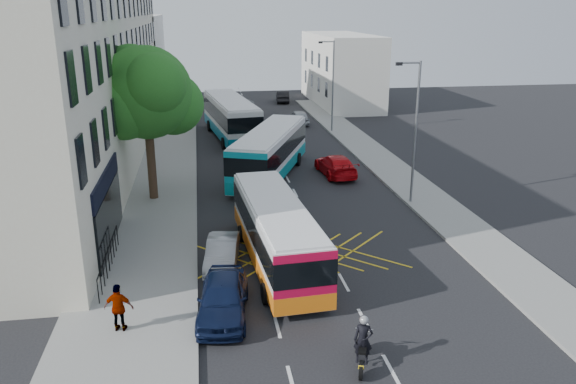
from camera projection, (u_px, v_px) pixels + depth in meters
name	position (u px, v px, depth m)	size (l,w,h in m)	color
ground	(364.00, 320.00, 20.48)	(120.00, 120.00, 0.00)	black
pavement_left	(154.00, 199.00, 33.28)	(5.00, 70.00, 0.15)	gray
pavement_right	(411.00, 186.00, 35.65)	(3.00, 70.00, 0.15)	gray
terrace_main	(76.00, 69.00, 39.28)	(8.30, 45.00, 13.50)	beige
terrace_far	(127.00, 58.00, 68.46)	(8.00, 20.00, 10.00)	silver
building_right	(340.00, 69.00, 65.91)	(6.00, 18.00, 8.00)	silver
street_tree	(146.00, 94.00, 31.30)	(6.30, 5.70, 8.80)	#382619
lamp_near	(414.00, 126.00, 31.22)	(1.45, 0.15, 8.00)	slate
lamp_far	(332.00, 81.00, 49.99)	(1.45, 0.15, 8.00)	slate
railings	(109.00, 259.00, 23.80)	(0.08, 5.60, 1.14)	black
bus_near	(277.00, 232.00, 24.57)	(3.07, 10.29, 2.85)	silver
bus_mid	(270.00, 152.00, 37.47)	(6.63, 11.51, 3.19)	silver
bus_far	(231.00, 117.00, 48.64)	(4.43, 12.55, 3.46)	silver
motorbike	(363.00, 342.00, 17.62)	(0.84, 1.95, 1.80)	black
parked_car_blue	(223.00, 298.00, 20.56)	(1.77, 4.39, 1.49)	#0D1737
parked_car_silver	(222.00, 252.00, 24.65)	(1.31, 3.76, 1.24)	#9B9DA2
red_hatchback	(336.00, 165.00, 38.05)	(1.96, 4.83, 1.40)	red
distant_car_grey	(245.00, 108.00, 59.78)	(2.48, 5.37, 1.49)	#3D3F44
distant_car_silver	(299.00, 117.00, 54.91)	(1.60, 3.98, 1.35)	#AFB3B7
distant_car_dark	(282.00, 96.00, 67.72)	(1.45, 4.16, 1.37)	black
pedestrian_far	(119.00, 308.00, 19.31)	(1.03, 0.43, 1.75)	gray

